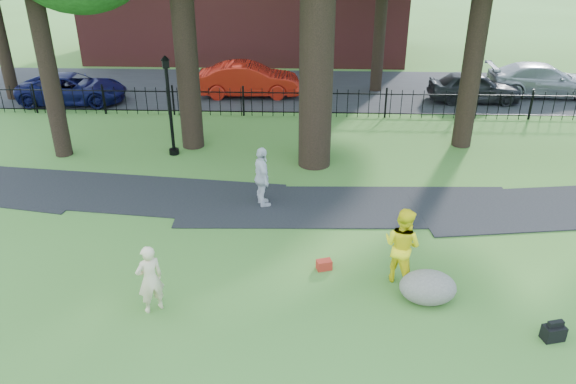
{
  "coord_description": "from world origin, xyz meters",
  "views": [
    {
      "loc": [
        -0.19,
        -10.82,
        7.91
      ],
      "look_at": [
        -0.7,
        2.0,
        1.42
      ],
      "focal_mm": 35.0,
      "sensor_mm": 36.0,
      "label": 1
    }
  ],
  "objects_px": {
    "red_sedan": "(249,80)",
    "lamppost": "(170,108)",
    "man": "(402,246)",
    "boulder": "(428,285)",
    "woman": "(150,279)"
  },
  "relations": [
    {
      "from": "boulder",
      "to": "red_sedan",
      "type": "height_order",
      "value": "red_sedan"
    },
    {
      "from": "man",
      "to": "lamppost",
      "type": "distance_m",
      "value": 10.26
    },
    {
      "from": "man",
      "to": "lamppost",
      "type": "xyz_separation_m",
      "value": [
        -7.05,
        7.41,
        0.79
      ]
    },
    {
      "from": "lamppost",
      "to": "red_sedan",
      "type": "xyz_separation_m",
      "value": [
        1.98,
        7.16,
        -0.97
      ]
    },
    {
      "from": "woman",
      "to": "boulder",
      "type": "bearing_deg",
      "value": 149.04
    },
    {
      "from": "boulder",
      "to": "red_sedan",
      "type": "distance_m",
      "value": 16.28
    },
    {
      "from": "woman",
      "to": "red_sedan",
      "type": "relative_size",
      "value": 0.35
    },
    {
      "from": "man",
      "to": "boulder",
      "type": "height_order",
      "value": "man"
    },
    {
      "from": "man",
      "to": "boulder",
      "type": "distance_m",
      "value": 1.06
    },
    {
      "from": "woman",
      "to": "lamppost",
      "type": "height_order",
      "value": "lamppost"
    },
    {
      "from": "red_sedan",
      "to": "lamppost",
      "type": "bearing_deg",
      "value": 162.0
    },
    {
      "from": "woman",
      "to": "man",
      "type": "distance_m",
      "value": 5.72
    },
    {
      "from": "man",
      "to": "lamppost",
      "type": "relative_size",
      "value": 0.54
    },
    {
      "from": "lamppost",
      "to": "woman",
      "type": "bearing_deg",
      "value": -101.96
    },
    {
      "from": "boulder",
      "to": "woman",
      "type": "bearing_deg",
      "value": -174.08
    }
  ]
}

